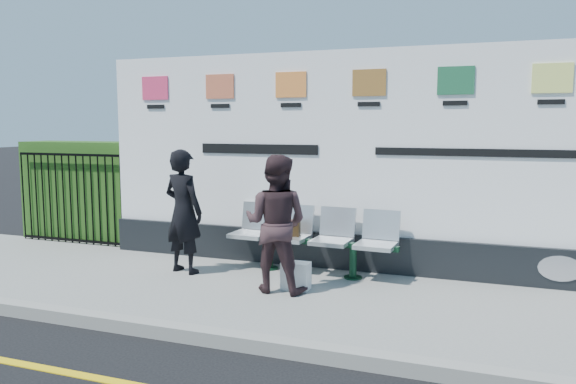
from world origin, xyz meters
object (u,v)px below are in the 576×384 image
Objects in this scene: billboard at (369,176)px; woman_right at (276,223)px; bench at (310,256)px; woman_left at (183,211)px.

woman_right is at bearing -121.64° from billboard.
bench is at bearing -100.16° from woman_right.
bench is 1.06m from woman_right.
woman_right is (-0.83, -1.35, -0.47)m from billboard.
bench is 1.81m from woman_left.
billboard reaches higher than woman_right.
billboard is 1.65m from woman_right.
woman_left is (-2.31, -0.99, -0.46)m from billboard.
billboard is 4.85× the size of woman_right.
billboard is 3.48× the size of bench.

